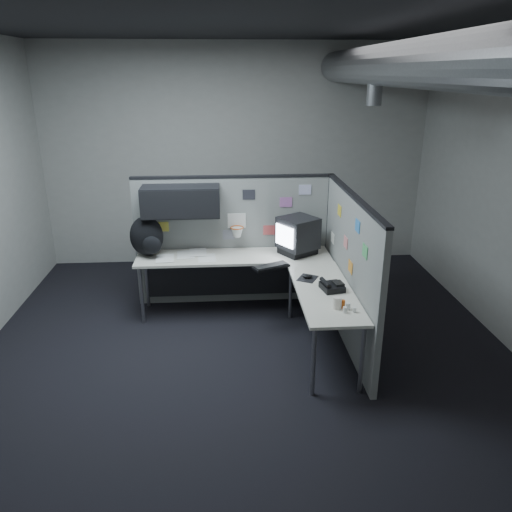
{
  "coord_description": "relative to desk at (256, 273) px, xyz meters",
  "views": [
    {
      "loc": [
        -0.22,
        -4.59,
        2.78
      ],
      "look_at": [
        0.12,
        0.35,
        0.95
      ],
      "focal_mm": 35.0,
      "sensor_mm": 36.0,
      "label": 1
    }
  ],
  "objects": [
    {
      "name": "partition_right",
      "position": [
        0.95,
        -0.49,
        0.21
      ],
      "size": [
        0.07,
        2.23,
        1.63
      ],
      "color": "gray",
      "rests_on": "ground"
    },
    {
      "name": "partition_back",
      "position": [
        -0.4,
        0.53,
        0.38
      ],
      "size": [
        2.44,
        0.42,
        1.63
      ],
      "color": "gray",
      "rests_on": "ground"
    },
    {
      "name": "mouse",
      "position": [
        0.51,
        -0.48,
        0.13
      ],
      "size": [
        0.26,
        0.28,
        0.05
      ],
      "rotation": [
        0.0,
        0.0,
        0.28
      ],
      "color": "black",
      "rests_on": "desk"
    },
    {
      "name": "bottles",
      "position": [
        0.75,
        -1.24,
        0.15
      ],
      "size": [
        0.13,
        0.15,
        0.08
      ],
      "rotation": [
        0.0,
        0.0,
        0.25
      ],
      "color": "silver",
      "rests_on": "desk"
    },
    {
      "name": "backpack",
      "position": [
        -1.26,
        0.35,
        0.35
      ],
      "size": [
        0.42,
        0.38,
        0.48
      ],
      "rotation": [
        0.0,
        0.0,
        0.13
      ],
      "color": "black",
      "rests_on": "desk"
    },
    {
      "name": "monitor",
      "position": [
        0.52,
        0.3,
        0.35
      ],
      "size": [
        0.54,
        0.54,
        0.45
      ],
      "rotation": [
        0.0,
        0.0,
        -0.22
      ],
      "color": "black",
      "rests_on": "desk"
    },
    {
      "name": "papers",
      "position": [
        -0.78,
        0.3,
        0.12
      ],
      "size": [
        0.72,
        0.49,
        0.01
      ],
      "rotation": [
        0.0,
        0.0,
        0.07
      ],
      "color": "white",
      "rests_on": "desk"
    },
    {
      "name": "keyboard",
      "position": [
        0.16,
        -0.15,
        0.13
      ],
      "size": [
        0.44,
        0.31,
        0.04
      ],
      "rotation": [
        0.0,
        0.0,
        -0.35
      ],
      "color": "black",
      "rests_on": "desk"
    },
    {
      "name": "phone",
      "position": [
        0.71,
        -0.78,
        0.16
      ],
      "size": [
        0.24,
        0.26,
        0.11
      ],
      "rotation": [
        0.0,
        0.0,
        0.03
      ],
      "color": "black",
      "rests_on": "desk"
    },
    {
      "name": "desk",
      "position": [
        0.0,
        0.0,
        0.0
      ],
      "size": [
        2.31,
        2.11,
        0.73
      ],
      "color": "beige",
      "rests_on": "ground"
    },
    {
      "name": "cup",
      "position": [
        0.67,
        -1.2,
        0.17
      ],
      "size": [
        0.09,
        0.09,
        0.11
      ],
      "primitive_type": "cylinder",
      "rotation": [
        0.0,
        0.0,
        -0.16
      ],
      "color": "silver",
      "rests_on": "desk"
    },
    {
      "name": "room",
      "position": [
        0.41,
        -0.7,
        1.48
      ],
      "size": [
        5.62,
        5.62,
        3.22
      ],
      "color": "black",
      "rests_on": "ground"
    }
  ]
}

